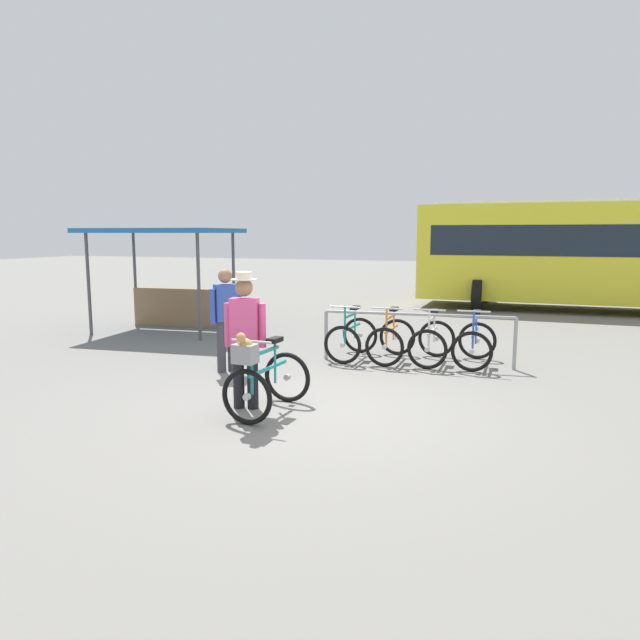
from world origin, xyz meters
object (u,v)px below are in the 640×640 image
(racked_bike_white, at_px, (432,342))
(racked_bike_blue, at_px, (475,344))
(bus_distant, at_px, (603,250))
(market_stall, at_px, (171,268))
(racked_bike_teal, at_px, (352,338))
(racked_bike_orange, at_px, (391,340))
(pedestrian_with_backpack, at_px, (225,313))
(featured_bicycle, at_px, (263,376))
(person_with_featured_bike, at_px, (245,334))

(racked_bike_white, height_order, racked_bike_blue, same)
(bus_distant, relative_size, market_stall, 3.05)
(racked_bike_teal, height_order, racked_bike_white, same)
(racked_bike_orange, distance_m, racked_bike_blue, 1.40)
(racked_bike_blue, relative_size, bus_distant, 0.11)
(racked_bike_blue, distance_m, pedestrian_with_backpack, 4.14)
(market_stall, bearing_deg, bus_distant, 34.57)
(racked_bike_white, bearing_deg, featured_bicycle, -111.91)
(featured_bicycle, distance_m, pedestrian_with_backpack, 2.49)
(pedestrian_with_backpack, bearing_deg, racked_bike_teal, 45.17)
(bus_distant, bearing_deg, racked_bike_teal, -119.67)
(featured_bicycle, xyz_separation_m, person_with_featured_bike, (-0.34, 0.20, 0.46))
(racked_bike_white, relative_size, person_with_featured_bike, 0.63)
(pedestrian_with_backpack, height_order, market_stall, market_stall)
(racked_bike_orange, distance_m, racked_bike_white, 0.70)
(racked_bike_teal, xyz_separation_m, person_with_featured_bike, (-0.40, -3.32, 0.58))
(racked_bike_blue, height_order, person_with_featured_bike, person_with_featured_bike)
(bus_distant, bearing_deg, market_stall, -145.43)
(racked_bike_teal, bearing_deg, person_with_featured_bike, -96.86)
(racked_bike_white, xyz_separation_m, featured_bicycle, (-1.46, -3.62, 0.12))
(pedestrian_with_backpack, bearing_deg, market_stall, 133.88)
(racked_bike_orange, xyz_separation_m, bus_distant, (4.10, 8.37, 1.37))
(racked_bike_teal, xyz_separation_m, racked_bike_white, (1.40, 0.11, -0.00))
(racked_bike_teal, xyz_separation_m, racked_bike_blue, (2.09, 0.16, 0.00))
(racked_bike_teal, relative_size, person_with_featured_bike, 0.65)
(racked_bike_orange, bearing_deg, person_with_featured_bike, -108.03)
(racked_bike_teal, height_order, racked_bike_orange, same)
(person_with_featured_bike, distance_m, market_stall, 6.78)
(racked_bike_orange, xyz_separation_m, market_stall, (-5.56, 1.71, 1.03))
(racked_bike_orange, xyz_separation_m, racked_bike_blue, (1.40, 0.11, 0.00))
(racked_bike_orange, height_order, pedestrian_with_backpack, pedestrian_with_backpack)
(racked_bike_orange, height_order, person_with_featured_bike, person_with_featured_bike)
(featured_bicycle, height_order, pedestrian_with_backpack, pedestrian_with_backpack)
(racked_bike_teal, bearing_deg, market_stall, 160.02)
(racked_bike_teal, bearing_deg, racked_bike_blue, 4.43)
(bus_distant, bearing_deg, pedestrian_with_backpack, -122.54)
(racked_bike_orange, height_order, market_stall, market_stall)
(racked_bike_blue, relative_size, market_stall, 0.34)
(racked_bike_orange, distance_m, bus_distant, 9.42)
(racked_bike_white, height_order, pedestrian_with_backpack, pedestrian_with_backpack)
(featured_bicycle, bearing_deg, racked_bike_white, 68.09)
(featured_bicycle, height_order, market_stall, market_stall)
(racked_bike_white, xyz_separation_m, racked_bike_blue, (0.70, 0.05, 0.00))
(racked_bike_blue, bearing_deg, featured_bicycle, -120.37)
(person_with_featured_bike, bearing_deg, racked_bike_teal, 83.14)
(racked_bike_teal, distance_m, bus_distant, 9.79)
(person_with_featured_bike, relative_size, pedestrian_with_backpack, 1.05)
(market_stall, bearing_deg, racked_bike_orange, -17.13)
(person_with_featured_bike, bearing_deg, featured_bicycle, -30.72)
(racked_bike_orange, relative_size, bus_distant, 0.11)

